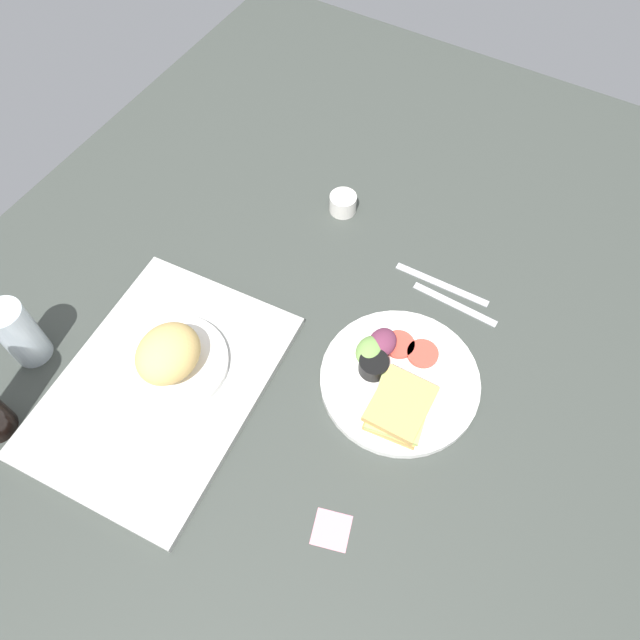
{
  "coord_description": "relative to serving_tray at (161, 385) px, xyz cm",
  "views": [
    {
      "loc": [
        -46.48,
        -24.96,
        94.41
      ],
      "look_at": [
        2.0,
        3.0,
        4.0
      ],
      "focal_mm": 33.44,
      "sensor_mm": 36.0,
      "label": 1
    }
  ],
  "objects": [
    {
      "name": "ground_plane",
      "position": [
        21.54,
        -21.21,
        -2.3
      ],
      "size": [
        190.0,
        150.0,
        3.0
      ],
      "primitive_type": "cube",
      "color": "#383D38"
    },
    {
      "name": "serving_tray",
      "position": [
        0.0,
        0.0,
        0.0
      ],
      "size": [
        47.3,
        36.21,
        1.6
      ],
      "primitive_type": "cube",
      "rotation": [
        0.0,
        0.0,
        0.07
      ],
      "color": "#B2B2AD",
      "rests_on": "ground_plane"
    },
    {
      "name": "bread_plate_near",
      "position": [
        3.72,
        -0.3,
        4.59
      ],
      "size": [
        19.12,
        19.12,
        9.45
      ],
      "color": "white",
      "rests_on": "serving_tray"
    },
    {
      "name": "plate_with_salad",
      "position": [
        20.72,
        -34.97,
        0.94
      ],
      "size": [
        27.76,
        27.76,
        5.4
      ],
      "color": "white",
      "rests_on": "ground_plane"
    },
    {
      "name": "drinking_glass",
      "position": [
        -5.98,
        24.16,
        6.01
      ],
      "size": [
        6.48,
        6.48,
        13.62
      ],
      "primitive_type": "cylinder",
      "color": "silver",
      "rests_on": "ground_plane"
    },
    {
      "name": "espresso_cup",
      "position": [
        51.73,
        -7.47,
        1.2
      ],
      "size": [
        5.6,
        5.6,
        4.0
      ],
      "primitive_type": "cylinder",
      "color": "silver",
      "rests_on": "ground_plane"
    },
    {
      "name": "fork",
      "position": [
        41.39,
        -37.39,
        -0.55
      ],
      "size": [
        2.04,
        17.04,
        0.5
      ],
      "primitive_type": "cube",
      "rotation": [
        0.0,
        0.0,
        1.53
      ],
      "color": "#B7B7BC",
      "rests_on": "ground_plane"
    },
    {
      "name": "knife",
      "position": [
        44.39,
        -33.39,
        -0.55
      ],
      "size": [
        1.69,
        19.02,
        0.5
      ],
      "primitive_type": "cube",
      "rotation": [
        0.0,
        0.0,
        1.59
      ],
      "color": "#B7B7BC",
      "rests_on": "ground_plane"
    },
    {
      "name": "sticky_note",
      "position": [
        -6.22,
        -37.4,
        -0.74
      ],
      "size": [
        6.93,
        6.93,
        0.12
      ],
      "primitive_type": "cube",
      "rotation": [
        0.0,
        0.0,
        0.28
      ],
      "color": "pink",
      "rests_on": "ground_plane"
    }
  ]
}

